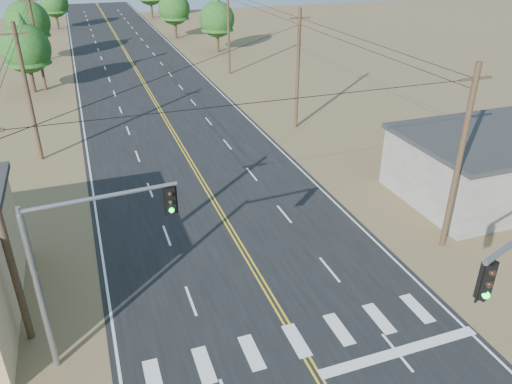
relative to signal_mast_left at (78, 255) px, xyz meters
name	(u,v)px	position (x,y,z in m)	size (l,w,h in m)	color
road	(184,150)	(7.93, 19.90, -4.81)	(15.00, 200.00, 0.02)	black
utility_pole_left_near	(3,235)	(-2.57, 1.90, 0.30)	(1.80, 0.30, 10.00)	#4C3826
utility_pole_left_mid	(28,93)	(-2.57, 21.90, 0.30)	(1.80, 0.30, 10.00)	#4C3826
utility_pole_left_far	(37,42)	(-2.57, 41.90, 0.30)	(1.80, 0.30, 10.00)	#4C3826
utility_pole_right_near	(459,159)	(18.43, 1.90, 0.30)	(1.80, 0.30, 10.00)	#4C3826
utility_pole_right_mid	(298,69)	(18.43, 21.90, 0.30)	(1.80, 0.30, 10.00)	#4C3826
utility_pole_right_far	(228,30)	(18.43, 41.90, 0.30)	(1.80, 0.30, 10.00)	#4C3826
signal_mast_left	(78,255)	(0.00, 0.00, 0.00)	(5.51, 0.61, 7.18)	gray
tree_left_near	(25,44)	(-3.71, 41.42, 0.29)	(5.01, 5.01, 8.35)	#3F2D1E
tree_left_mid	(27,18)	(-4.10, 56.38, 0.84)	(5.55, 5.55, 9.25)	#3F2D1E
tree_left_far	(54,0)	(-1.07, 82.91, 0.03)	(4.76, 4.76, 7.93)	#3F2D1E
tree_right_near	(217,15)	(20.58, 54.61, 0.19)	(4.92, 4.92, 8.19)	#3F2D1E
tree_right_mid	(174,5)	(17.00, 67.05, 0.29)	(5.01, 5.01, 8.35)	#3F2D1E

